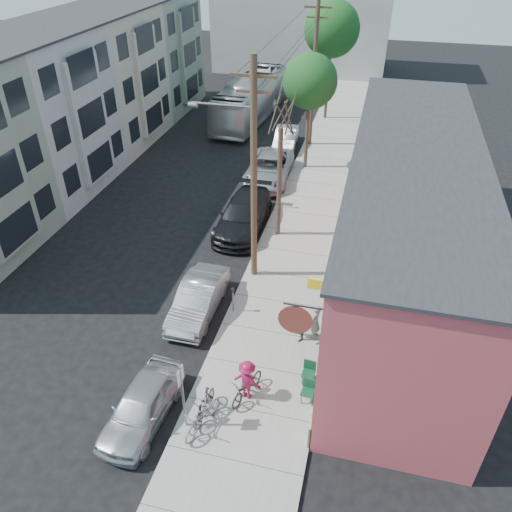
% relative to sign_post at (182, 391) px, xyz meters
% --- Properties ---
extents(ground, '(120.00, 120.00, 0.00)m').
position_rel_sign_post_xyz_m(ground, '(-2.35, 5.11, -1.83)').
color(ground, black).
extents(sidewalk, '(4.50, 58.00, 0.15)m').
position_rel_sign_post_xyz_m(sidewalk, '(1.90, 16.11, -1.76)').
color(sidewalk, '#9B9B8F').
rests_on(sidewalk, ground).
extents(cafe_building, '(6.60, 20.20, 6.61)m').
position_rel_sign_post_xyz_m(cafe_building, '(6.64, 10.11, 1.47)').
color(cafe_building, '#B7444C').
rests_on(cafe_building, ground).
extents(apartment_row, '(6.30, 32.00, 9.00)m').
position_rel_sign_post_xyz_m(apartment_row, '(-14.20, 19.11, 2.67)').
color(apartment_row, gray).
rests_on(apartment_row, ground).
extents(end_cap_building, '(18.00, 8.00, 12.00)m').
position_rel_sign_post_xyz_m(end_cap_building, '(-4.35, 47.11, 4.17)').
color(end_cap_building, '#AFAEAA').
rests_on(end_cap_building, ground).
extents(sign_post, '(0.07, 0.45, 2.80)m').
position_rel_sign_post_xyz_m(sign_post, '(0.00, 0.00, 0.00)').
color(sign_post, slate).
rests_on(sign_post, sidewalk).
extents(parking_meter_near, '(0.14, 0.14, 1.24)m').
position_rel_sign_post_xyz_m(parking_meter_near, '(-0.10, 5.98, -0.85)').
color(parking_meter_near, slate).
rests_on(parking_meter_near, sidewalk).
extents(parking_meter_far, '(0.14, 0.14, 1.24)m').
position_rel_sign_post_xyz_m(parking_meter_far, '(-0.10, 15.40, -0.85)').
color(parking_meter_far, slate).
rests_on(parking_meter_far, sidewalk).
extents(utility_pole_near, '(3.57, 0.28, 10.00)m').
position_rel_sign_post_xyz_m(utility_pole_near, '(0.04, 8.84, 3.58)').
color(utility_pole_near, '#503A28').
rests_on(utility_pole_near, sidewalk).
extents(utility_pole_far, '(1.80, 0.28, 10.00)m').
position_rel_sign_post_xyz_m(utility_pole_far, '(0.10, 25.50, 3.51)').
color(utility_pole_far, '#503A28').
rests_on(utility_pole_far, sidewalk).
extents(tree_bare, '(0.24, 0.24, 5.89)m').
position_rel_sign_post_xyz_m(tree_bare, '(0.45, 12.63, 1.26)').
color(tree_bare, '#44392C').
rests_on(tree_bare, sidewalk).
extents(tree_leafy_mid, '(3.37, 3.37, 7.35)m').
position_rel_sign_post_xyz_m(tree_leafy_mid, '(0.45, 21.44, 3.96)').
color(tree_leafy_mid, '#44392C').
rests_on(tree_leafy_mid, sidewalk).
extents(tree_leafy_far, '(4.24, 4.24, 8.99)m').
position_rel_sign_post_xyz_m(tree_leafy_far, '(0.45, 31.52, 5.17)').
color(tree_leafy_far, '#44392C').
rests_on(tree_leafy_far, sidewalk).
extents(patio_chair_a, '(0.54, 0.54, 0.88)m').
position_rel_sign_post_xyz_m(patio_chair_a, '(3.67, 2.86, -1.24)').
color(patio_chair_a, '#134428').
rests_on(patio_chair_a, sidewalk).
extents(patio_chair_b, '(0.55, 0.55, 0.88)m').
position_rel_sign_post_xyz_m(patio_chair_b, '(3.79, 2.01, -1.24)').
color(patio_chair_b, '#134428').
rests_on(patio_chair_b, sidewalk).
extents(patron_grey, '(0.57, 0.68, 1.61)m').
position_rel_sign_post_xyz_m(patron_grey, '(3.53, 5.25, -0.88)').
color(patron_grey, gray).
rests_on(patron_grey, sidewalk).
extents(patron_green, '(0.76, 0.86, 1.48)m').
position_rel_sign_post_xyz_m(patron_green, '(2.93, 4.98, -0.94)').
color(patron_green, '#2A6B39').
rests_on(patron_green, sidewalk).
extents(cyclist, '(1.16, 0.80, 1.64)m').
position_rel_sign_post_xyz_m(cyclist, '(1.68, 1.69, -0.86)').
color(cyclist, maroon).
rests_on(cyclist, sidewalk).
extents(cyclist_bike, '(1.20, 1.94, 0.96)m').
position_rel_sign_post_xyz_m(cyclist_bike, '(1.68, 1.69, -1.20)').
color(cyclist_bike, black).
rests_on(cyclist_bike, sidewalk).
extents(parked_bike_a, '(0.57, 1.72, 1.02)m').
position_rel_sign_post_xyz_m(parked_bike_a, '(0.49, 0.53, -1.17)').
color(parked_bike_a, black).
rests_on(parked_bike_a, sidewalk).
extents(parked_bike_b, '(1.18, 2.03, 1.01)m').
position_rel_sign_post_xyz_m(parked_bike_b, '(0.59, 0.05, -1.18)').
color(parked_bike_b, slate).
rests_on(parked_bike_b, sidewalk).
extents(car_0, '(1.89, 4.19, 1.40)m').
position_rel_sign_post_xyz_m(car_0, '(-1.55, -0.01, -1.13)').
color(car_0, '#ABACB2').
rests_on(car_0, ground).
extents(car_1, '(1.55, 4.44, 1.46)m').
position_rel_sign_post_xyz_m(car_1, '(-1.57, 5.72, -1.10)').
color(car_1, '#9A9EA1').
rests_on(car_1, ground).
extents(car_2, '(2.38, 5.76, 1.67)m').
position_rel_sign_post_xyz_m(car_2, '(-1.55, 12.94, -1.00)').
color(car_2, black).
rests_on(car_2, ground).
extents(car_3, '(2.90, 5.85, 1.59)m').
position_rel_sign_post_xyz_m(car_3, '(-1.55, 19.18, -1.04)').
color(car_3, '#A7ABAF').
rests_on(car_3, ground).
extents(car_4, '(1.85, 4.42, 1.42)m').
position_rel_sign_post_xyz_m(car_4, '(-1.55, 24.71, -1.12)').
color(car_4, '#ADADB5').
rests_on(car_4, ground).
extents(bus, '(3.62, 12.36, 3.40)m').
position_rel_sign_post_xyz_m(bus, '(-5.61, 30.13, -0.13)').
color(bus, silver).
rests_on(bus, ground).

